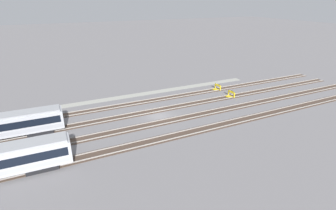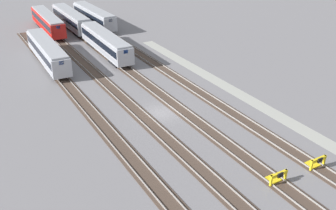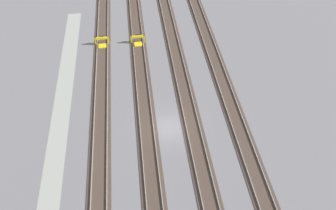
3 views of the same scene
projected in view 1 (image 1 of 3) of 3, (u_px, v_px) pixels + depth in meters
The scene contains 8 objects.
ground_plane at pixel (159, 116), 45.20m from camera, with size 400.00×400.00×0.00m, color slate.
service_walkway at pixel (136, 95), 55.11m from camera, with size 54.00×2.00×0.01m, color #9E9E93.
rail_track_nearest at pixel (144, 102), 51.38m from camera, with size 90.00×2.23×0.21m.
rail_track_near_inner at pixel (154, 111), 47.25m from camera, with size 90.00×2.24×0.21m.
rail_track_middle at pixel (165, 122), 43.12m from camera, with size 90.00×2.24×0.21m.
rail_track_far_inner at pixel (179, 135), 38.99m from camera, with size 90.00×2.23×0.21m.
bumper_stop_nearest_track at pixel (217, 87), 58.10m from camera, with size 1.35×2.00×1.22m.
bumper_stop_near_inner_track at pixel (230, 94), 53.92m from camera, with size 1.36×2.00×1.22m.
Camera 1 is at (16.37, 37.72, 18.92)m, focal length 28.00 mm.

